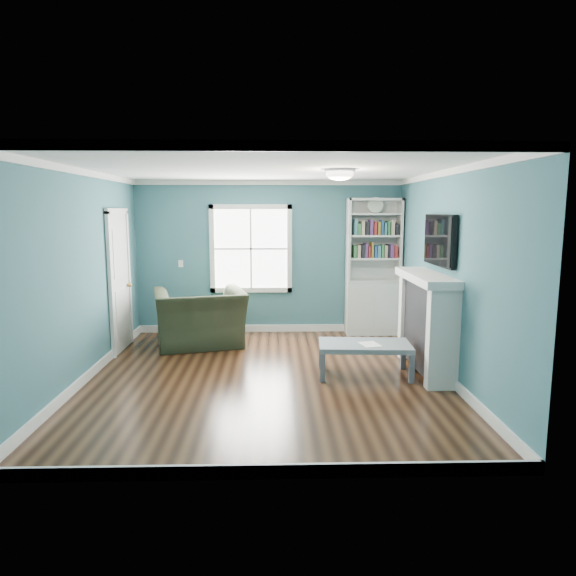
{
  "coord_description": "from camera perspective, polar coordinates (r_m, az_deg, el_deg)",
  "views": [
    {
      "loc": [
        0.09,
        -6.28,
        2.1
      ],
      "look_at": [
        0.28,
        0.4,
        1.09
      ],
      "focal_mm": 32.0,
      "sensor_mm": 36.0,
      "label": 1
    }
  ],
  "objects": [
    {
      "name": "coffee_table",
      "position": [
        6.68,
        8.52,
        -6.54
      ],
      "size": [
        1.19,
        0.7,
        0.42
      ],
      "rotation": [
        0.0,
        0.0,
        -0.06
      ],
      "color": "#525863",
      "rests_on": "ground"
    },
    {
      "name": "door",
      "position": [
        8.08,
        -18.2,
        0.89
      ],
      "size": [
        0.12,
        0.98,
        2.17
      ],
      "color": "silver",
      "rests_on": "ground"
    },
    {
      "name": "window",
      "position": [
        8.79,
        -4.14,
        4.36
      ],
      "size": [
        1.4,
        0.06,
        1.5
      ],
      "color": "white",
      "rests_on": "room_walls"
    },
    {
      "name": "light_switch",
      "position": [
        8.95,
        -11.83,
        2.67
      ],
      "size": [
        0.08,
        0.01,
        0.12
      ],
      "primitive_type": "cube",
      "color": "white",
      "rests_on": "room_walls"
    },
    {
      "name": "paper_sheet",
      "position": [
        6.61,
        9.08,
        -6.19
      ],
      "size": [
        0.28,
        0.32,
        0.0
      ],
      "primitive_type": "cube",
      "rotation": [
        0.0,
        0.0,
        0.24
      ],
      "color": "white",
      "rests_on": "coffee_table"
    },
    {
      "name": "ceiling_fixture",
      "position": [
        6.44,
        5.77,
        12.57
      ],
      "size": [
        0.38,
        0.38,
        0.15
      ],
      "color": "white",
      "rests_on": "room_walls"
    },
    {
      "name": "recliner",
      "position": [
        8.1,
        -9.78,
        -2.25
      ],
      "size": [
        1.52,
        1.18,
        1.18
      ],
      "primitive_type": "imported",
      "rotation": [
        0.0,
        0.0,
        -2.89
      ],
      "color": "black",
      "rests_on": "ground"
    },
    {
      "name": "room_walls",
      "position": [
        6.3,
        -2.42,
        3.89
      ],
      "size": [
        5.0,
        5.0,
        5.0
      ],
      "color": "#366970",
      "rests_on": "ground"
    },
    {
      "name": "bookshelf",
      "position": [
        8.82,
        9.41,
        0.84
      ],
      "size": [
        0.9,
        0.35,
        2.31
      ],
      "color": "silver",
      "rests_on": "ground"
    },
    {
      "name": "tv",
      "position": [
        6.82,
        16.49,
        5.11
      ],
      "size": [
        0.06,
        1.1,
        0.65
      ],
      "primitive_type": "cube",
      "color": "black",
      "rests_on": "fireplace"
    },
    {
      "name": "fireplace",
      "position": [
        6.93,
        15.15,
        -3.88
      ],
      "size": [
        0.44,
        1.58,
        1.3
      ],
      "color": "black",
      "rests_on": "ground"
    },
    {
      "name": "trim",
      "position": [
        6.34,
        -2.4,
        0.78
      ],
      "size": [
        4.5,
        5.0,
        2.6
      ],
      "color": "white",
      "rests_on": "ground"
    },
    {
      "name": "floor",
      "position": [
        6.62,
        -2.33,
        -9.89
      ],
      "size": [
        5.0,
        5.0,
        0.0
      ],
      "primitive_type": "plane",
      "color": "black",
      "rests_on": "ground"
    }
  ]
}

